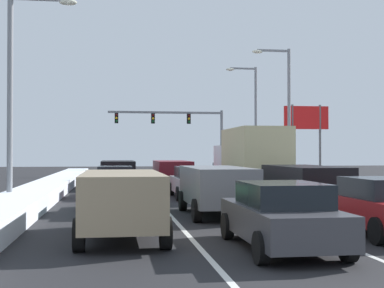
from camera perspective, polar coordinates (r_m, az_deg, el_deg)
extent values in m
plane|color=black|center=(23.85, 0.47, -6.15)|extent=(120.00, 120.00, 0.00)
cube|color=silver|center=(28.50, 2.49, -5.28)|extent=(0.14, 48.82, 0.01)
cube|color=silver|center=(28.06, -4.38, -5.35)|extent=(0.14, 48.82, 0.01)
cube|color=silver|center=(29.93, 12.53, -4.46)|extent=(1.59, 48.82, 0.63)
cube|color=silver|center=(28.17, -15.23, -4.66)|extent=(1.85, 48.82, 0.64)
cube|color=maroon|center=(15.18, 19.50, -6.72)|extent=(1.82, 4.50, 0.70)
cube|color=black|center=(14.99, 19.76, -4.47)|extent=(1.64, 2.20, 0.55)
cylinder|color=black|center=(16.23, 14.12, -7.43)|extent=(0.22, 0.66, 0.66)
cylinder|color=black|center=(16.98, 19.72, -7.11)|extent=(0.22, 0.66, 0.66)
cylinder|color=black|center=(13.44, 19.24, -8.78)|extent=(0.22, 0.66, 0.66)
cube|color=black|center=(20.47, 11.94, -4.07)|extent=(1.95, 4.90, 1.25)
cube|color=black|center=(18.22, 14.57, -3.59)|extent=(1.56, 0.06, 0.55)
cube|color=red|center=(17.96, 12.26, -4.83)|extent=(0.20, 0.08, 0.28)
cube|color=red|center=(18.57, 16.79, -4.69)|extent=(0.20, 0.08, 0.28)
cylinder|color=black|center=(21.83, 8.02, -5.66)|extent=(0.25, 0.74, 0.74)
cylinder|color=black|center=(22.44, 12.73, -5.51)|extent=(0.25, 0.74, 0.74)
cylinder|color=black|center=(18.60, 10.99, -6.48)|extent=(0.25, 0.74, 0.74)
cylinder|color=black|center=(19.32, 16.38, -6.25)|extent=(0.25, 0.74, 0.74)
cube|color=silver|center=(29.63, 4.96, -2.10)|extent=(2.35, 2.20, 2.00)
cube|color=#D1C18C|center=(26.13, 6.78, -1.16)|extent=(2.35, 5.00, 2.60)
cylinder|color=black|center=(29.72, 2.71, -4.22)|extent=(0.28, 0.92, 0.92)
cylinder|color=black|center=(30.24, 6.91, -4.16)|extent=(0.28, 0.92, 0.92)
cylinder|color=black|center=(24.46, 5.15, -4.94)|extent=(0.28, 0.92, 0.92)
cylinder|color=black|center=(25.08, 10.18, -4.83)|extent=(0.28, 0.92, 0.92)
cube|color=navy|center=(34.52, 3.84, -3.48)|extent=(1.82, 4.50, 0.70)
cube|color=black|center=(34.35, 3.90, -2.48)|extent=(1.64, 2.20, 0.55)
cube|color=red|center=(32.22, 3.47, -3.45)|extent=(0.24, 0.08, 0.14)
cube|color=red|center=(32.53, 5.86, -3.42)|extent=(0.24, 0.08, 0.14)
cylinder|color=black|center=(35.88, 1.93, -3.86)|extent=(0.22, 0.66, 0.66)
cylinder|color=black|center=(36.23, 4.70, -3.83)|extent=(0.22, 0.66, 0.66)
cylinder|color=black|center=(32.83, 2.90, -4.13)|extent=(0.22, 0.66, 0.66)
cylinder|color=black|center=(33.23, 5.91, -4.09)|extent=(0.22, 0.66, 0.66)
cube|color=#38383D|center=(12.28, 9.45, -8.15)|extent=(1.82, 4.50, 0.70)
cube|color=black|center=(12.07, 9.66, -5.39)|extent=(1.64, 2.20, 0.55)
cube|color=red|center=(9.98, 9.53, -9.15)|extent=(0.24, 0.08, 0.14)
cube|color=red|center=(10.48, 16.83, -8.72)|extent=(0.24, 0.08, 0.14)
cylinder|color=black|center=(13.58, 3.80, -8.74)|extent=(0.22, 0.66, 0.66)
cylinder|color=black|center=(14.05, 10.99, -8.46)|extent=(0.22, 0.66, 0.66)
cylinder|color=black|center=(10.60, 7.39, -10.96)|extent=(0.22, 0.66, 0.66)
cylinder|color=black|center=(11.21, 16.33, -10.38)|extent=(0.22, 0.66, 0.66)
cube|color=slate|center=(18.52, 2.62, -4.42)|extent=(1.95, 4.90, 1.25)
cube|color=black|center=(16.14, 4.25, -3.96)|extent=(1.56, 0.06, 0.55)
cube|color=red|center=(16.03, 1.51, -5.33)|extent=(0.20, 0.08, 0.28)
cube|color=red|center=(16.37, 6.92, -5.23)|extent=(0.20, 0.08, 0.28)
cylinder|color=black|center=(20.09, -1.00, -6.08)|extent=(0.25, 0.74, 0.74)
cylinder|color=black|center=(20.42, 4.35, -5.99)|extent=(0.25, 0.74, 0.74)
cylinder|color=black|center=(16.74, 0.50, -7.12)|extent=(0.25, 0.74, 0.74)
cylinder|color=black|center=(17.14, 6.87, -6.97)|extent=(0.25, 0.74, 0.74)
cube|color=#B7BABF|center=(25.64, 0.13, -4.37)|extent=(1.82, 4.50, 0.70)
cube|color=black|center=(25.46, 0.18, -3.03)|extent=(1.64, 2.20, 0.55)
cube|color=red|center=(23.36, -0.75, -4.42)|extent=(0.24, 0.08, 0.14)
cube|color=red|center=(23.59, 2.59, -4.38)|extent=(0.24, 0.08, 0.14)
cylinder|color=black|center=(27.08, -2.23, -4.82)|extent=(0.22, 0.66, 0.66)
cylinder|color=black|center=(27.33, 1.50, -4.79)|extent=(0.22, 0.66, 0.66)
cylinder|color=black|center=(24.01, -1.43, -5.33)|extent=(0.22, 0.66, 0.66)
cylinder|color=black|center=(24.29, 2.76, -5.27)|extent=(0.22, 0.66, 0.66)
cube|color=maroon|center=(31.81, -2.14, -2.95)|extent=(1.95, 4.90, 1.25)
cube|color=black|center=(29.41, -1.63, -2.58)|extent=(1.56, 0.06, 0.55)
cube|color=red|center=(29.35, -3.14, -3.32)|extent=(0.20, 0.08, 0.28)
cube|color=red|center=(29.53, -0.12, -3.30)|extent=(0.20, 0.08, 0.28)
cylinder|color=black|center=(33.44, -4.08, -4.01)|extent=(0.25, 0.74, 0.74)
cylinder|color=black|center=(33.64, -0.83, -3.99)|extent=(0.25, 0.74, 0.74)
cylinder|color=black|center=(30.06, -3.60, -4.36)|extent=(0.25, 0.74, 0.74)
cylinder|color=black|center=(30.28, 0.02, -4.33)|extent=(0.25, 0.74, 0.74)
cube|color=#937F60|center=(13.71, -7.52, -5.65)|extent=(1.95, 4.90, 1.25)
cube|color=black|center=(11.29, -7.34, -5.28)|extent=(1.56, 0.06, 0.55)
cube|color=red|center=(11.35, -11.32, -7.15)|extent=(0.20, 0.08, 0.28)
cube|color=red|center=(11.38, -3.38, -7.15)|extent=(0.20, 0.08, 0.28)
cylinder|color=black|center=(15.49, -11.18, -7.61)|extent=(0.25, 0.74, 0.74)
cylinder|color=black|center=(15.52, -4.06, -7.61)|extent=(0.25, 0.74, 0.74)
cylinder|color=black|center=(12.13, -11.99, -9.48)|extent=(0.25, 0.74, 0.74)
cylinder|color=black|center=(12.16, -2.84, -9.48)|extent=(0.25, 0.74, 0.74)
cube|color=#1E5633|center=(19.98, -7.61, -5.35)|extent=(1.82, 4.50, 0.70)
cube|color=black|center=(19.79, -7.60, -3.64)|extent=(1.64, 2.20, 0.55)
cube|color=red|center=(17.78, -9.75, -5.51)|extent=(0.24, 0.08, 0.14)
cube|color=red|center=(17.80, -5.28, -5.51)|extent=(0.24, 0.08, 0.14)
cylinder|color=black|center=(21.56, -10.04, -5.82)|extent=(0.22, 0.66, 0.66)
cylinder|color=black|center=(21.58, -5.29, -5.82)|extent=(0.22, 0.66, 0.66)
cylinder|color=black|center=(18.47, -10.33, -6.64)|extent=(0.22, 0.66, 0.66)
cylinder|color=black|center=(18.50, -4.77, -6.65)|extent=(0.22, 0.66, 0.66)
cube|color=maroon|center=(26.64, -8.24, -4.23)|extent=(1.82, 4.50, 0.70)
cube|color=black|center=(26.46, -8.24, -2.94)|extent=(1.64, 2.20, 0.55)
cube|color=red|center=(24.44, -9.86, -4.25)|extent=(0.24, 0.08, 0.14)
cube|color=red|center=(24.44, -6.60, -4.25)|extent=(0.24, 0.08, 0.14)
cylinder|color=black|center=(28.21, -10.06, -4.65)|extent=(0.22, 0.66, 0.66)
cylinder|color=black|center=(28.22, -6.44, -4.66)|extent=(0.22, 0.66, 0.66)
cylinder|color=black|center=(25.12, -10.27, -5.12)|extent=(0.22, 0.66, 0.66)
cylinder|color=black|center=(25.13, -6.20, -5.12)|extent=(0.22, 0.66, 0.66)
cube|color=black|center=(32.44, -7.93, -2.90)|extent=(1.95, 4.90, 1.25)
cube|color=black|center=(30.02, -7.89, -2.54)|extent=(1.56, 0.06, 0.55)
cube|color=red|center=(30.05, -9.38, -3.25)|extent=(0.20, 0.08, 0.28)
cube|color=red|center=(30.06, -6.40, -3.26)|extent=(0.20, 0.08, 0.28)
cylinder|color=black|center=(34.17, -9.56, -3.93)|extent=(0.25, 0.74, 0.74)
cylinder|color=black|center=(34.19, -6.35, -3.94)|extent=(0.25, 0.74, 0.74)
cylinder|color=black|center=(30.78, -9.69, -4.26)|extent=(0.25, 0.74, 0.74)
cylinder|color=black|center=(30.80, -6.12, -4.27)|extent=(0.25, 0.74, 0.74)
cylinder|color=slate|center=(51.14, 3.20, 0.13)|extent=(0.28, 0.28, 6.20)
cube|color=slate|center=(50.47, -2.83, 3.38)|extent=(10.80, 0.20, 0.20)
cube|color=black|center=(50.69, -0.35, 2.71)|extent=(0.34, 0.34, 0.95)
sphere|color=#4C0A0A|center=(50.52, -0.32, 3.05)|extent=(0.22, 0.22, 0.22)
sphere|color=#F2AD14|center=(50.51, -0.32, 2.72)|extent=(0.22, 0.22, 0.22)
sphere|color=#0C3819|center=(50.49, -0.32, 2.40)|extent=(0.22, 0.22, 0.22)
cube|color=black|center=(50.33, -4.19, 2.74)|extent=(0.34, 0.34, 0.95)
sphere|color=#4C0A0A|center=(50.16, -4.18, 3.08)|extent=(0.22, 0.22, 0.22)
sphere|color=#F2AD14|center=(50.15, -4.18, 2.75)|extent=(0.22, 0.22, 0.22)
sphere|color=#0C3819|center=(50.13, -4.18, 2.43)|extent=(0.22, 0.22, 0.22)
cube|color=black|center=(50.20, -8.07, 2.75)|extent=(0.34, 0.34, 0.95)
sphere|color=#4C0A0A|center=(50.03, -8.07, 3.09)|extent=(0.22, 0.22, 0.22)
sphere|color=#F2AD14|center=(50.01, -8.07, 2.77)|extent=(0.22, 0.22, 0.22)
sphere|color=#0C3819|center=(50.00, -8.07, 2.44)|extent=(0.22, 0.22, 0.22)
cylinder|color=gray|center=(36.57, 10.33, 2.89)|extent=(0.22, 0.22, 9.18)
cube|color=gray|center=(36.80, 8.67, 9.83)|extent=(2.20, 0.14, 0.14)
ellipsoid|color=#EAE5C6|center=(36.48, 6.99, 9.76)|extent=(0.70, 0.36, 0.24)
cylinder|color=gray|center=(45.08, 6.83, 2.28)|extent=(0.22, 0.22, 9.36)
cube|color=gray|center=(45.29, 5.46, 8.03)|extent=(2.20, 0.14, 0.14)
ellipsoid|color=#EAE5C6|center=(45.02, 4.09, 7.95)|extent=(0.70, 0.36, 0.24)
cylinder|color=gray|center=(21.99, -18.87, 4.39)|extent=(0.22, 0.22, 8.38)
ellipsoid|color=#EAE5C6|center=(22.41, -13.09, 14.53)|extent=(0.70, 0.36, 0.24)
cylinder|color=#59595B|center=(37.53, 10.68, -0.02)|extent=(0.16, 0.16, 5.50)
cylinder|color=#59595B|center=(38.23, 13.52, -0.03)|extent=(0.16, 0.16, 5.50)
cube|color=red|center=(37.94, 12.11, 2.77)|extent=(3.20, 0.12, 1.60)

